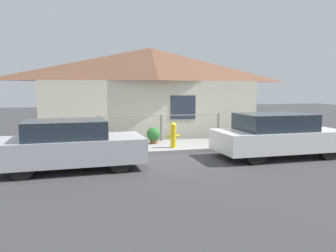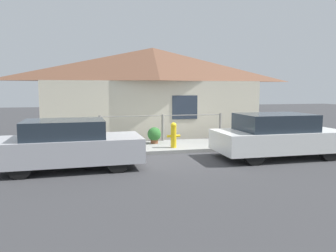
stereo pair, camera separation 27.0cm
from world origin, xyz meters
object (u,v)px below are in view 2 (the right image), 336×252
Objects in this scene: car_left at (69,145)px; car_right at (278,136)px; potted_plant_corner at (243,133)px; fire_hydrant at (174,134)px; potted_plant_by_fence at (85,138)px; potted_plant_near_hydrant at (154,135)px.

car_right is (6.23, 0.00, 0.03)m from car_left.
car_left is at bearing -179.99° from car_right.
potted_plant_corner is (0.34, 3.03, -0.31)m from car_right.
car_left reaches higher than fire_hydrant.
car_right is 4.54× the size of fire_hydrant.
potted_plant_by_fence is 6.20m from potted_plant_corner.
car_right is at bearing -1.60° from car_left.
car_left is 4.34× the size of fire_hydrant.
car_right is 4.39m from potted_plant_near_hydrant.
potted_plant_by_fence is at bearing 80.55° from car_left.
potted_plant_near_hydrant is (-3.36, 2.81, -0.24)m from car_right.
car_right is 7.08× the size of potted_plant_by_fence.
fire_hydrant is (-2.88, 1.81, -0.11)m from car_right.
potted_plant_corner is at bearing 3.03° from potted_plant_by_fence.
potted_plant_near_hydrant is at bearing 2.48° from potted_plant_by_fence.
car_right is 3.07m from potted_plant_corner.
fire_hydrant reaches higher than potted_plant_by_fence.
potted_plant_corner is (6.57, 3.03, -0.29)m from car_left.
car_right is at bearing -32.16° from fire_hydrant.
car_left is 3.81m from fire_hydrant.
car_left is 6.78× the size of potted_plant_by_fence.
potted_plant_by_fence is (0.37, 2.70, -0.23)m from car_left.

